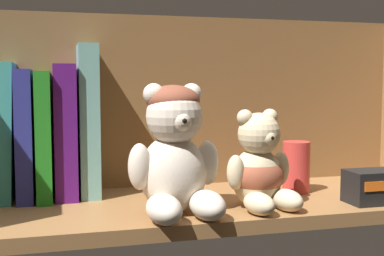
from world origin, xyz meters
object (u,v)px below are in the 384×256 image
(book_4, at_px, (26,134))
(pillar_candle, at_px, (296,167))
(book_6, at_px, (65,131))
(book_7, at_px, (88,120))
(teddy_bear_larger, at_px, (175,153))
(book_3, at_px, (6,131))
(book_5, at_px, (44,135))
(teddy_bear_smaller, at_px, (259,169))
(small_product_box, at_px, (379,186))

(book_4, relative_size, pillar_candle, 2.38)
(book_4, relative_size, book_6, 0.96)
(book_6, relative_size, pillar_candle, 2.48)
(book_7, bearing_deg, teddy_bear_larger, -56.63)
(book_3, relative_size, book_5, 1.07)
(book_4, bearing_deg, pillar_candle, -10.17)
(book_3, bearing_deg, book_7, 0.00)
(book_6, height_order, teddy_bear_smaller, book_6)
(book_3, distance_m, book_7, 0.13)
(book_5, height_order, small_product_box, book_5)
(book_6, distance_m, small_product_box, 0.50)
(teddy_bear_larger, height_order, small_product_box, teddy_bear_larger)
(book_7, bearing_deg, book_3, 180.00)
(pillar_candle, height_order, small_product_box, pillar_candle)
(book_6, xyz_separation_m, small_product_box, (0.46, -0.18, -0.08))
(book_6, distance_m, book_7, 0.04)
(book_5, distance_m, teddy_bear_larger, 0.24)
(book_7, relative_size, teddy_bear_smaller, 1.68)
(book_3, relative_size, book_4, 1.05)
(book_3, xyz_separation_m, teddy_bear_larger, (0.23, -0.16, -0.02))
(book_6, distance_m, teddy_bear_larger, 0.22)
(book_6, bearing_deg, book_5, 180.00)
(book_3, height_order, book_6, book_3)
(teddy_bear_smaller, distance_m, pillar_candle, 0.13)
(book_4, relative_size, book_7, 0.83)
(teddy_bear_larger, xyz_separation_m, small_product_box, (0.31, -0.01, -0.06))
(book_7, height_order, pillar_candle, book_7)
(book_5, xyz_separation_m, teddy_bear_larger, (0.18, -0.16, -0.01))
(book_4, xyz_separation_m, small_product_box, (0.52, -0.18, -0.08))
(small_product_box, bearing_deg, book_6, 158.91)
(book_7, bearing_deg, book_4, 180.00)
(book_4, bearing_deg, book_5, 0.00)
(small_product_box, bearing_deg, teddy_bear_smaller, 174.15)
(book_7, distance_m, teddy_bear_smaller, 0.29)
(book_4, xyz_separation_m, teddy_bear_smaller, (0.33, -0.16, -0.04))
(teddy_bear_smaller, height_order, small_product_box, teddy_bear_smaller)
(book_5, height_order, teddy_bear_smaller, book_5)
(book_5, relative_size, small_product_box, 1.96)
(book_5, bearing_deg, book_4, 180.00)
(pillar_candle, bearing_deg, teddy_bear_larger, -159.35)
(pillar_candle, bearing_deg, book_6, 168.21)
(book_6, distance_m, teddy_bear_smaller, 0.32)
(book_6, bearing_deg, pillar_candle, -11.79)
(small_product_box, bearing_deg, teddy_bear_larger, 177.38)
(book_3, relative_size, book_6, 1.01)
(book_4, distance_m, book_6, 0.06)
(teddy_bear_larger, bearing_deg, book_6, 131.44)
(book_5, distance_m, small_product_box, 0.53)
(book_4, height_order, small_product_box, book_4)
(book_3, bearing_deg, small_product_box, -17.87)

